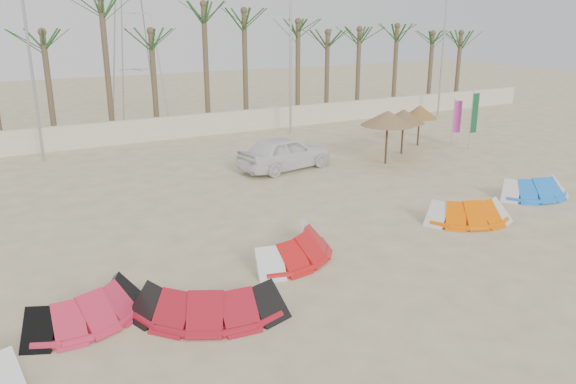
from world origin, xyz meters
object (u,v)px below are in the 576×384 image
parasol_mid (404,116)px  car (285,153)px  kite_red_right (290,243)px  kite_orange (463,209)px  kite_blue (530,186)px  kite_red_left (86,303)px  kite_red_mid (203,297)px  parasol_right (420,112)px  parasol_left (388,118)px

parasol_mid → car: (-6.75, 0.27, -1.18)m
kite_red_right → kite_orange: size_ratio=1.13×
kite_blue → kite_orange: bearing=-170.6°
kite_red_left → kite_blue: size_ratio=1.06×
kite_red_mid → parasol_mid: parasol_mid is taller
kite_red_left → car: 14.31m
kite_red_right → car: bearing=61.9°
parasol_right → kite_red_right: bearing=-144.6°
kite_red_mid → car: car is taller
kite_blue → parasol_right: (2.41, 9.19, 1.45)m
kite_red_left → kite_blue: 17.11m
parasol_left → car: size_ratio=0.56×
parasol_mid → parasol_left: bearing=-149.3°
kite_blue → kite_red_mid: bearing=-171.0°
kite_orange → parasol_right: bearing=55.6°
kite_orange → parasol_mid: parasol_mid is taller
kite_red_mid → parasol_left: 15.91m
parasol_left → car: parasol_left is taller
kite_red_mid → kite_orange: size_ratio=1.19×
kite_red_left → kite_red_right: 6.01m
kite_red_right → car: car is taller
kite_red_mid → kite_orange: (10.17, 1.58, -0.00)m
parasol_mid → car: size_ratio=0.50×
kite_red_left → parasol_left: size_ratio=1.31×
parasol_left → kite_red_left: bearing=-152.2°
kite_orange → car: size_ratio=0.73×
kite_red_mid → parasol_mid: bearing=34.9°
kite_red_mid → car: (8.12, 10.64, 0.37)m
parasol_left → parasol_right: size_ratio=1.16×
kite_red_left → parasol_right: (19.47, 10.43, 1.45)m
kite_red_right → parasol_right: bearing=35.4°
kite_red_left → kite_blue: same height
kite_red_left → car: size_ratio=0.73×
kite_red_right → parasol_right: 16.66m
car → kite_blue: bearing=-152.7°
kite_red_right → kite_orange: bearing=-2.5°
parasol_left → kite_orange: bearing=-109.5°
kite_red_left → parasol_left: 17.48m
kite_red_left → parasol_mid: size_ratio=1.45×
kite_orange → parasol_left: bearing=70.5°
kite_red_mid → parasol_mid: size_ratio=1.74×
parasol_mid → parasol_right: parasol_mid is taller
kite_red_mid → kite_orange: bearing=8.8°
parasol_mid → car: bearing=177.7°
parasol_left → car: bearing=162.9°
kite_red_left → parasol_left: bearing=27.8°
parasol_mid → parasol_right: size_ratio=1.05×
kite_blue → kite_red_right: bearing=-177.8°
parasol_mid → car: 6.85m
parasol_right → kite_orange: bearing=-124.4°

